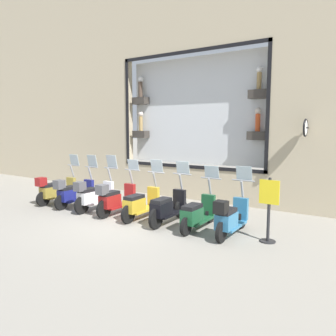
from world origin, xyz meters
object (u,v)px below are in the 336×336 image
object	(u,v)px
scooter_yellow_3	(140,204)
scooter_teal_0	(230,217)
scooter_red_4	(115,199)
scooter_black_2	(167,208)
scooter_white_5	(93,195)
scooter_green_1	(197,214)
scooter_navy_6	(73,193)
scooter_olive_7	(55,190)
shop_sign_post	(269,208)

from	to	relation	value
scooter_yellow_3	scooter_teal_0	bearing A→B (deg)	-91.35
scooter_teal_0	scooter_red_4	xyz separation A→B (m)	(0.01, 3.66, 0.01)
scooter_black_2	scooter_yellow_3	world-z (taller)	scooter_yellow_3
scooter_black_2	scooter_white_5	xyz separation A→B (m)	(-0.06, 2.75, 0.04)
scooter_teal_0	scooter_green_1	xyz separation A→B (m)	(0.06, 0.92, -0.05)
scooter_red_4	scooter_white_5	distance (m)	0.92
scooter_yellow_3	scooter_white_5	bearing A→B (deg)	91.73
scooter_navy_6	scooter_olive_7	distance (m)	0.92
scooter_black_2	scooter_yellow_3	xyz separation A→B (m)	(-0.00, 0.92, -0.01)
scooter_red_4	scooter_navy_6	size ratio (longest dim) A/B	1.01
scooter_yellow_3	scooter_olive_7	xyz separation A→B (m)	(-0.06, 3.66, 0.04)
scooter_yellow_3	shop_sign_post	bearing A→B (deg)	-88.98
scooter_red_4	scooter_black_2	bearing A→B (deg)	-88.09
scooter_white_5	scooter_navy_6	xyz separation A→B (m)	(-0.01, 0.92, -0.02)
scooter_olive_7	scooter_yellow_3	bearing A→B (deg)	-89.01
scooter_yellow_3	scooter_navy_6	world-z (taller)	scooter_navy_6
scooter_black_2	scooter_green_1	bearing A→B (deg)	-90.59
scooter_white_5	scooter_navy_6	distance (m)	0.92
scooter_yellow_3	scooter_white_5	world-z (taller)	scooter_white_5
scooter_black_2	scooter_olive_7	world-z (taller)	scooter_olive_7
scooter_red_4	scooter_white_5	world-z (taller)	scooter_white_5
scooter_black_2	scooter_yellow_3	size ratio (longest dim) A/B	1.00
scooter_white_5	scooter_teal_0	bearing A→B (deg)	-90.11
scooter_green_1	scooter_red_4	distance (m)	2.75
scooter_red_4	scooter_olive_7	bearing A→B (deg)	90.11
shop_sign_post	scooter_green_1	bearing A→B (deg)	92.28
scooter_navy_6	shop_sign_post	xyz separation A→B (m)	(0.13, -6.37, 0.32)
scooter_black_2	shop_sign_post	bearing A→B (deg)	-88.69
scooter_black_2	scooter_olive_7	distance (m)	4.58
scooter_teal_0	scooter_olive_7	distance (m)	6.41
scooter_black_2	scooter_red_4	distance (m)	1.83
shop_sign_post	scooter_white_5	bearing A→B (deg)	91.26
scooter_green_1	scooter_navy_6	distance (m)	4.58
scooter_teal_0	scooter_black_2	bearing A→B (deg)	87.90
scooter_green_1	scooter_yellow_3	size ratio (longest dim) A/B	0.99
scooter_black_2	shop_sign_post	xyz separation A→B (m)	(0.06, -2.70, 0.34)
scooter_yellow_3	scooter_white_5	xyz separation A→B (m)	(-0.06, 1.83, 0.05)
scooter_yellow_3	scooter_navy_6	bearing A→B (deg)	91.34
scooter_navy_6	scooter_olive_7	xyz separation A→B (m)	(0.00, 0.92, 0.00)
scooter_red_4	scooter_navy_6	bearing A→B (deg)	90.19
scooter_teal_0	scooter_navy_6	xyz separation A→B (m)	(0.00, 5.49, 0.00)
scooter_green_1	scooter_black_2	size ratio (longest dim) A/B	0.99
shop_sign_post	scooter_black_2	bearing A→B (deg)	91.31
scooter_black_2	shop_sign_post	distance (m)	2.73
scooter_navy_6	shop_sign_post	distance (m)	6.38
scooter_yellow_3	scooter_olive_7	distance (m)	3.66
scooter_teal_0	scooter_navy_6	world-z (taller)	scooter_navy_6
scooter_red_4	scooter_navy_6	xyz separation A→B (m)	(-0.01, 1.83, -0.01)
scooter_white_5	scooter_navy_6	size ratio (longest dim) A/B	1.01
scooter_olive_7	shop_sign_post	size ratio (longest dim) A/B	1.21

